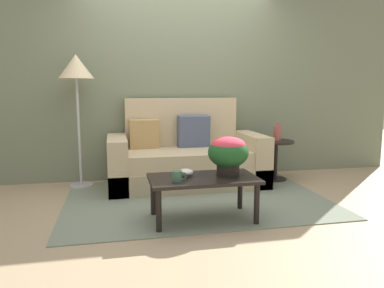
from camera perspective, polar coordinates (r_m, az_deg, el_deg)
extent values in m
plane|color=tan|center=(4.08, 0.71, -8.61)|extent=(14.00, 14.00, 0.00)
cube|color=slate|center=(5.04, -2.23, 9.90)|extent=(6.40, 0.12, 2.65)
cube|color=gray|center=(4.08, 0.71, -8.54)|extent=(2.80, 1.94, 0.01)
cube|color=tan|center=(4.62, -0.80, -4.93)|extent=(1.92, 0.90, 0.25)
cube|color=tan|center=(4.56, -0.75, -2.22)|extent=(1.47, 0.81, 0.20)
cube|color=tan|center=(4.89, -1.67, 2.11)|extent=(1.47, 0.16, 0.85)
cube|color=tan|center=(4.50, -11.45, -2.98)|extent=(0.22, 0.90, 0.63)
cube|color=tan|center=(4.82, 9.11, -2.15)|extent=(0.22, 0.90, 0.63)
cube|color=tan|center=(4.67, -7.46, 1.54)|extent=(0.38, 0.20, 0.38)
cube|color=#4C5670|center=(4.76, 0.23, 1.97)|extent=(0.41, 0.21, 0.42)
cylinder|color=black|center=(3.15, -5.18, -10.31)|extent=(0.05, 0.05, 0.38)
cylinder|color=black|center=(3.36, 9.98, -9.19)|extent=(0.05, 0.05, 0.38)
cylinder|color=black|center=(3.56, -6.04, -8.06)|extent=(0.05, 0.05, 0.38)
cylinder|color=black|center=(3.75, 7.45, -7.23)|extent=(0.05, 0.05, 0.38)
cube|color=black|center=(3.37, 1.73, -5.39)|extent=(0.98, 0.55, 0.03)
cylinder|color=black|center=(5.04, 12.70, -5.33)|extent=(0.30, 0.30, 0.03)
cylinder|color=black|center=(4.99, 12.79, -2.53)|extent=(0.06, 0.06, 0.48)
cylinder|color=black|center=(4.95, 12.89, 0.36)|extent=(0.47, 0.47, 0.03)
cylinder|color=#B2B2B7|center=(4.80, -16.75, -6.15)|extent=(0.29, 0.29, 0.03)
cylinder|color=#B2B2B7|center=(4.68, -17.10, 1.71)|extent=(0.03, 0.03, 1.29)
cone|color=beige|center=(4.66, -17.53, 11.39)|extent=(0.42, 0.42, 0.29)
cylinder|color=black|center=(3.48, 5.58, -3.74)|extent=(0.21, 0.21, 0.12)
ellipsoid|color=#1E5123|center=(3.45, 5.62, -1.32)|extent=(0.38, 0.38, 0.28)
ellipsoid|color=#DB384C|center=(3.44, 5.64, -0.16)|extent=(0.32, 0.32, 0.16)
cylinder|color=#3D664C|center=(3.20, -2.31, -4.99)|extent=(0.09, 0.09, 0.10)
torus|color=#3D664C|center=(3.21, -1.35, -4.95)|extent=(0.07, 0.01, 0.07)
cylinder|color=silver|center=(3.39, -0.97, -4.85)|extent=(0.05, 0.05, 0.02)
ellipsoid|color=silver|center=(3.39, -0.98, -4.37)|extent=(0.14, 0.14, 0.06)
cylinder|color=#934C42|center=(4.94, 13.09, 1.60)|extent=(0.11, 0.11, 0.18)
cylinder|color=#934C42|center=(4.92, 13.14, 3.02)|extent=(0.05, 0.05, 0.06)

